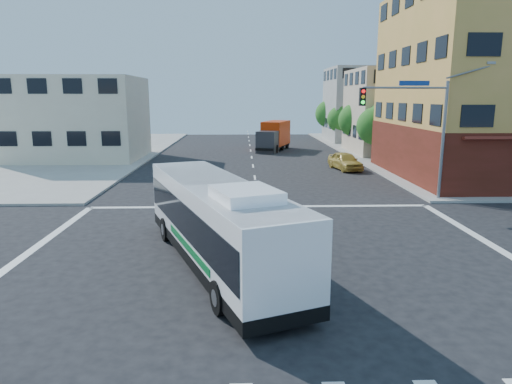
{
  "coord_description": "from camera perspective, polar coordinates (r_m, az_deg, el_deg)",
  "views": [
    {
      "loc": [
        -0.94,
        -15.57,
        6.1
      ],
      "look_at": [
        -0.39,
        2.87,
        2.24
      ],
      "focal_mm": 32.0,
      "sensor_mm": 36.0,
      "label": 1
    }
  ],
  "objects": [
    {
      "name": "ground",
      "position": [
        16.75,
        1.65,
        -9.54
      ],
      "size": [
        120.0,
        120.0,
        0.0
      ],
      "primitive_type": "plane",
      "color": "black",
      "rests_on": "ground"
    },
    {
      "name": "building_east_near",
      "position": [
        52.72,
        18.43,
        9.49
      ],
      "size": [
        12.06,
        10.06,
        9.0
      ],
      "color": "#C5B396",
      "rests_on": "ground"
    },
    {
      "name": "building_east_far",
      "position": [
        66.04,
        14.28,
        10.51
      ],
      "size": [
        12.06,
        10.06,
        10.0
      ],
      "color": "#A0A09B",
      "rests_on": "ground"
    },
    {
      "name": "building_west",
      "position": [
        48.35,
        -21.38,
        8.54
      ],
      "size": [
        12.06,
        10.06,
        8.0
      ],
      "color": "beige",
      "rests_on": "ground"
    },
    {
      "name": "signal_mast_ne",
      "position": [
        28.06,
        19.45,
        8.87
      ],
      "size": [
        7.91,
        1.13,
        8.07
      ],
      "color": "slate",
      "rests_on": "ground"
    },
    {
      "name": "street_tree_a",
      "position": [
        45.42,
        14.88,
        8.26
      ],
      "size": [
        3.6,
        3.6,
        5.53
      ],
      "color": "#352113",
      "rests_on": "ground"
    },
    {
      "name": "street_tree_b",
      "position": [
        53.12,
        12.44,
        9.01
      ],
      "size": [
        3.8,
        3.8,
        5.79
      ],
      "color": "#352113",
      "rests_on": "ground"
    },
    {
      "name": "street_tree_c",
      "position": [
        60.92,
        10.6,
        9.14
      ],
      "size": [
        3.4,
        3.4,
        5.29
      ],
      "color": "#352113",
      "rests_on": "ground"
    },
    {
      "name": "street_tree_d",
      "position": [
        68.74,
        9.2,
        9.82
      ],
      "size": [
        4.0,
        4.0,
        6.03
      ],
      "color": "#352113",
      "rests_on": "ground"
    },
    {
      "name": "transit_bus",
      "position": [
        16.59,
        -4.87,
        -3.7
      ],
      "size": [
        6.43,
        11.69,
        3.43
      ],
      "rotation": [
        0.0,
        0.0,
        0.36
      ],
      "color": "black",
      "rests_on": "ground"
    },
    {
      "name": "box_truck",
      "position": [
        53.04,
        2.24,
        6.95
      ],
      "size": [
        4.46,
        7.65,
        3.31
      ],
      "rotation": [
        0.0,
        0.0,
        -0.34
      ],
      "color": "#2B2B30",
      "rests_on": "ground"
    },
    {
      "name": "parked_car",
      "position": [
        39.58,
        11.08,
        3.83
      ],
      "size": [
        2.57,
        4.65,
        1.5
      ],
      "primitive_type": "imported",
      "rotation": [
        0.0,
        0.0,
        0.19
      ],
      "color": "gold",
      "rests_on": "ground"
    }
  ]
}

